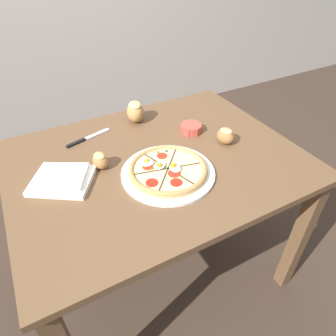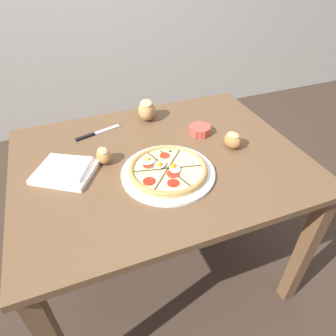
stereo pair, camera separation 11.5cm
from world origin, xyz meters
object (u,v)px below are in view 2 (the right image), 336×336
napkin_folded (65,170)px  bread_piece_near (147,110)px  dining_table (160,177)px  bread_piece_far (233,140)px  pizza (168,170)px  ramekin_bowl (200,130)px  bread_piece_mid (104,155)px  knife_main (97,133)px

napkin_folded → bread_piece_near: bearing=34.6°
dining_table → bread_piece_far: size_ratio=12.20×
dining_table → pizza: bearing=-93.2°
napkin_folded → ramekin_bowl: bearing=7.4°
pizza → ramekin_bowl: pizza is taller
dining_table → napkin_folded: 0.40m
ramekin_bowl → napkin_folded: bearing=-172.6°
bread_piece_near → bread_piece_mid: bearing=-134.4°
dining_table → pizza: 0.17m
pizza → napkin_folded: (-0.37, 0.15, -0.00)m
bread_piece_near → bread_piece_mid: 0.39m
pizza → knife_main: (-0.20, 0.40, -0.01)m
dining_table → pizza: (-0.01, -0.11, 0.13)m
bread_piece_near → dining_table: bearing=-99.0°
dining_table → knife_main: bearing=126.3°
ramekin_bowl → bread_piece_far: size_ratio=1.08×
napkin_folded → bread_piece_near: size_ratio=2.18×
pizza → ramekin_bowl: bearing=42.5°
ramekin_bowl → napkin_folded: (-0.62, -0.08, -0.00)m
bread_piece_far → ramekin_bowl: bearing=117.6°
bread_piece_near → napkin_folded: bearing=-145.4°
pizza → knife_main: 0.44m
pizza → bread_piece_far: bread_piece_far is taller
bread_piece_near → bread_piece_mid: bread_piece_near is taller
pizza → bread_piece_near: size_ratio=2.83×
pizza → knife_main: pizza is taller
pizza → bread_piece_mid: size_ratio=4.38×
pizza → bread_piece_near: bread_piece_near is taller
pizza → bread_piece_far: bearing=12.2°
ramekin_bowl → bread_piece_mid: bread_piece_mid is taller
napkin_folded → bread_piece_mid: size_ratio=3.38×
bread_piece_mid → napkin_folded: bearing=-173.4°
napkin_folded → bread_piece_far: bread_piece_far is taller
ramekin_bowl → bread_piece_far: bearing=-62.4°
bread_piece_far → napkin_folded: bearing=173.9°
pizza → napkin_folded: size_ratio=1.30×
pizza → napkin_folded: pizza is taller
bread_piece_far → knife_main: 0.62m
napkin_folded → bread_piece_near: (0.43, 0.30, 0.04)m
dining_table → ramekin_bowl: (0.24, 0.11, 0.13)m
dining_table → pizza: pizza is taller
dining_table → bread_piece_near: (0.05, 0.33, 0.16)m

